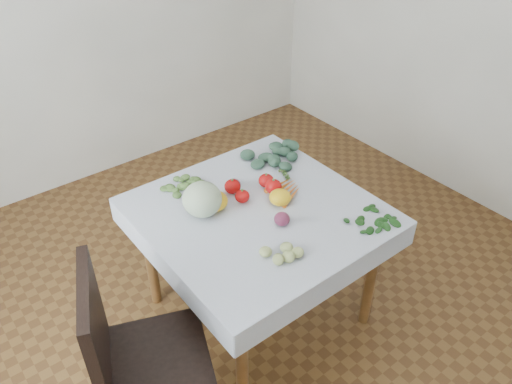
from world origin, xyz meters
The scene contains 19 objects.
ground centered at (0.00, 0.00, 0.00)m, with size 4.00×4.00×0.00m, color brown.
back_wall centered at (0.00, 2.00, 1.35)m, with size 4.00×0.04×2.70m, color white.
table centered at (0.00, 0.00, 0.65)m, with size 1.00×1.00×0.75m.
tablecloth centered at (0.00, 0.00, 0.75)m, with size 1.12×1.12×0.01m, color silver.
chair centered at (-0.87, -0.25, 0.57)m, with size 0.59×0.59×1.00m.
cabbage centered at (-0.24, 0.15, 0.85)m, with size 0.20×0.20×0.18m, color #ADC1A2.
tomato_a centered at (-0.01, 0.20, 0.79)m, with size 0.09×0.09×0.08m, color red.
tomato_b centered at (-0.02, 0.11, 0.79)m, with size 0.08×0.08×0.07m, color red.
tomato_c centered at (0.16, 0.07, 0.80)m, with size 0.09×0.09×0.08m, color red.
tomato_d centered at (0.16, 0.14, 0.79)m, with size 0.08×0.08×0.07m, color red.
heirloom_back centered at (-0.17, 0.15, 0.80)m, with size 0.14×0.14×0.10m, color yellow.
heirloom_front centered at (0.12, -0.03, 0.80)m, with size 0.11×0.11×0.08m, color yellow.
onion_a centered at (0.00, 0.22, 0.79)m, with size 0.08×0.08×0.07m, color #571933.
onion_b centered at (0.02, -0.16, 0.79)m, with size 0.08×0.08×0.07m, color #571933.
tomatillo_cluster centered at (-0.13, -0.33, 0.78)m, with size 0.17×0.10×0.05m.
carrot_bunch centered at (0.21, 0.03, 0.77)m, with size 0.20×0.19×0.03m.
kale_bunch centered at (0.39, 0.33, 0.78)m, with size 0.32×0.29×0.05m.
basil_bunch centered at (0.38, -0.43, 0.76)m, with size 0.26×0.19×0.01m.
dill_bunch centered at (-0.20, 0.41, 0.77)m, with size 0.22×0.18×0.02m.
Camera 1 is at (-1.25, -1.58, 2.32)m, focal length 35.00 mm.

